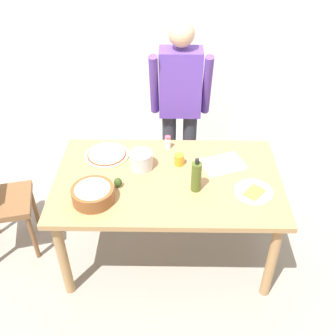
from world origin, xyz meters
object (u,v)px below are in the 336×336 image
cup_orange (179,160)px  avocado (118,182)px  person_cook (180,104)px  pizza_raw_on_board (107,155)px  olive_oil_bottle (196,176)px  steel_pot (141,160)px  popcorn_bowl (93,193)px  plate_with_slice (254,192)px  dining_table (168,188)px  salt_shaker (168,142)px  cutting_board_white (223,164)px

cup_orange → avocado: bearing=-148.6°
person_cook → pizza_raw_on_board: size_ratio=4.84×
olive_oil_bottle → steel_pot: size_ratio=1.48×
olive_oil_bottle → cup_orange: bearing=111.6°
steel_pot → olive_oil_bottle: bearing=-31.9°
olive_oil_bottle → steel_pot: olive_oil_bottle is taller
person_cook → popcorn_bowl: person_cook is taller
popcorn_bowl → avocado: (0.15, 0.14, -0.03)m
steel_pot → cup_orange: 0.28m
pizza_raw_on_board → olive_oil_bottle: size_ratio=1.31×
plate_with_slice → steel_pot: bearing=160.8°
dining_table → cup_orange: bearing=63.4°
salt_shaker → pizza_raw_on_board: bearing=-166.6°
olive_oil_bottle → person_cook: bearing=96.6°
olive_oil_bottle → salt_shaker: (-0.20, 0.49, -0.06)m
plate_with_slice → cutting_board_white: (-0.18, 0.31, -0.00)m
pizza_raw_on_board → cutting_board_white: bearing=-6.7°
salt_shaker → steel_pot: bearing=-127.4°
popcorn_bowl → steel_pot: bearing=51.0°
cup_orange → olive_oil_bottle: bearing=-68.4°
salt_shaker → cutting_board_white: 0.46m
dining_table → person_cook: 0.81m
plate_with_slice → popcorn_bowl: size_ratio=0.93×
avocado → dining_table: bearing=15.8°
person_cook → salt_shaker: (-0.10, -0.39, -0.13)m
person_cook → salt_shaker: size_ratio=15.28×
popcorn_bowl → olive_oil_bottle: 0.69m
steel_pot → avocado: size_ratio=2.48×
person_cook → plate_with_slice: size_ratio=6.23×
pizza_raw_on_board → plate_with_slice: size_ratio=1.29×
plate_with_slice → cutting_board_white: size_ratio=0.87×
person_cook → cup_orange: 0.61m
dining_table → pizza_raw_on_board: (-0.47, 0.26, 0.10)m
dining_table → popcorn_bowl: (-0.49, -0.24, 0.15)m
salt_shaker → avocado: 0.57m
pizza_raw_on_board → olive_oil_bottle: (0.66, -0.38, 0.10)m
dining_table → plate_with_slice: (0.58, -0.15, 0.10)m
popcorn_bowl → salt_shaker: popcorn_bowl is taller
steel_pot → avocado: bearing=-123.7°
popcorn_bowl → avocado: 0.20m
pizza_raw_on_board → cup_orange: cup_orange is taller
cup_orange → avocado: (-0.42, -0.26, -0.01)m
person_cook → cup_orange: bearing=-90.9°
plate_with_slice → pizza_raw_on_board: bearing=158.7°
plate_with_slice → avocado: (-0.92, 0.05, 0.03)m
dining_table → salt_shaker: (-0.01, 0.37, 0.14)m
pizza_raw_on_board → cutting_board_white: (0.87, -0.10, -0.00)m
plate_with_slice → steel_pot: (-0.78, 0.27, 0.06)m
cup_orange → pizza_raw_on_board: bearing=169.8°
pizza_raw_on_board → plate_with_slice: bearing=-21.3°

